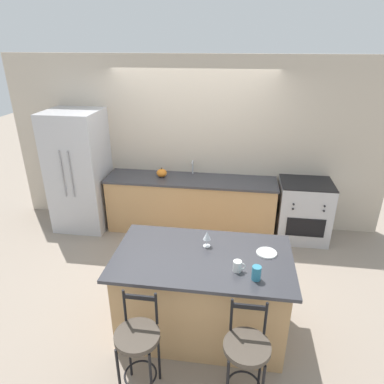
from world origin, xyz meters
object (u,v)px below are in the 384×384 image
at_px(refrigerator, 80,171).
at_px(tumbler_cup, 256,273).
at_px(coffee_mug, 238,266).
at_px(pumpkin_decoration, 162,173).
at_px(oven_range, 303,210).
at_px(wine_glass, 207,236).
at_px(dinner_plate, 267,253).
at_px(bar_stool_near, 138,345).
at_px(bar_stool_far, 246,356).

xyz_separation_m(refrigerator, tumbler_cup, (2.72, -2.32, 0.05)).
bearing_deg(coffee_mug, pumpkin_decoration, 118.01).
height_order(coffee_mug, pumpkin_decoration, coffee_mug).
relative_size(oven_range, wine_glass, 5.52).
distance_m(dinner_plate, wine_glass, 0.61).
height_order(refrigerator, pumpkin_decoration, refrigerator).
xyz_separation_m(oven_range, coffee_mug, (-0.98, -2.29, 0.52)).
bearing_deg(refrigerator, wine_glass, -39.62).
height_order(coffee_mug, tumbler_cup, tumbler_cup).
height_order(oven_range, pumpkin_decoration, pumpkin_decoration).
bearing_deg(pumpkin_decoration, dinner_plate, -52.84).
distance_m(dinner_plate, tumbler_cup, 0.44).
relative_size(refrigerator, bar_stool_near, 1.92).
height_order(bar_stool_near, bar_stool_far, same).
bearing_deg(tumbler_cup, refrigerator, 139.56).
bearing_deg(bar_stool_far, bar_stool_near, -178.79).
relative_size(refrigerator, wine_glass, 11.24).
bearing_deg(wine_glass, tumbler_cup, -43.99).
xyz_separation_m(bar_stool_far, pumpkin_decoration, (-1.34, 2.91, 0.41)).
bearing_deg(bar_stool_far, refrigerator, 133.53).
distance_m(coffee_mug, tumbler_cup, 0.19).
distance_m(refrigerator, bar_stool_far, 3.89).
distance_m(refrigerator, dinner_plate, 3.42).
height_order(wine_glass, tumbler_cup, wine_glass).
xyz_separation_m(refrigerator, coffee_mug, (2.56, -2.22, 0.04)).
height_order(bar_stool_near, dinner_plate, bar_stool_near).
distance_m(oven_range, wine_glass, 2.40).
bearing_deg(bar_stool_near, bar_stool_far, 1.21).
relative_size(bar_stool_near, bar_stool_far, 1.00).
xyz_separation_m(dinner_plate, coffee_mug, (-0.28, -0.32, 0.04)).
distance_m(bar_stool_far, dinner_plate, 1.00).
relative_size(wine_glass, tumbler_cup, 1.27).
bearing_deg(tumbler_cup, oven_range, 71.07).
bearing_deg(tumbler_cup, wine_glass, 136.01).
xyz_separation_m(bar_stool_near, wine_glass, (0.47, 0.97, 0.51)).
distance_m(bar_stool_near, tumbler_cup, 1.17).
height_order(oven_range, bar_stool_far, bar_stool_far).
bearing_deg(pumpkin_decoration, bar_stool_far, -65.22).
xyz_separation_m(bar_stool_near, coffee_mug, (0.79, 0.60, 0.44)).
relative_size(bar_stool_far, dinner_plate, 4.89).
bearing_deg(coffee_mug, bar_stool_near, -142.76).
xyz_separation_m(refrigerator, oven_range, (3.54, 0.07, -0.49)).
height_order(refrigerator, bar_stool_far, refrigerator).
bearing_deg(bar_stool_near, oven_range, 58.47).
bearing_deg(bar_stool_far, oven_range, 72.97).
xyz_separation_m(bar_stool_far, dinner_plate, (0.18, 0.90, 0.40)).
relative_size(dinner_plate, coffee_mug, 1.78).
relative_size(oven_range, bar_stool_far, 0.94).
relative_size(wine_glass, coffee_mug, 1.48).
relative_size(bar_stool_far, tumbler_cup, 7.46).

